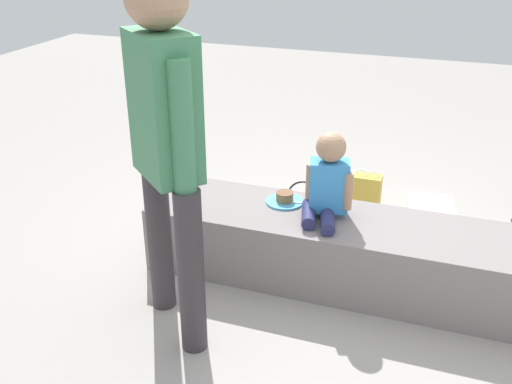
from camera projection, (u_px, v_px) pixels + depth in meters
name	position (u px, v px, depth m)	size (l,w,h in m)	color
ground_plane	(339.00, 280.00, 3.38)	(12.00, 12.00, 0.00)	#9E9791
concrete_ledge	(341.00, 251.00, 3.30)	(2.20, 0.54, 0.39)	gray
child_seated	(327.00, 181.00, 3.16)	(0.29, 0.34, 0.48)	navy
adult_standing	(166.00, 130.00, 2.57)	(0.42, 0.39, 1.74)	#363135
cake_plate	(285.00, 199.00, 3.40)	(0.22, 0.22, 0.07)	#4CA5D8
gift_bag	(366.00, 196.00, 4.03)	(0.19, 0.11, 0.34)	gold
water_bottle_near_gift	(248.00, 202.00, 4.09)	(0.06, 0.06, 0.20)	silver
water_bottle_far_side	(510.00, 237.00, 3.61)	(0.06, 0.06, 0.23)	silver
cake_box_white	(430.00, 210.00, 4.05)	(0.31, 0.31, 0.11)	white
handbag_black_leather	(304.00, 211.00, 3.92)	(0.32, 0.11, 0.33)	black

